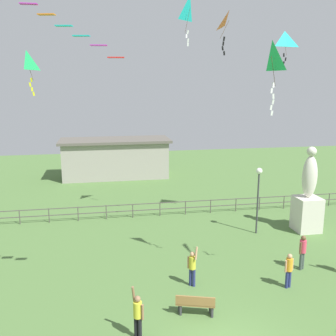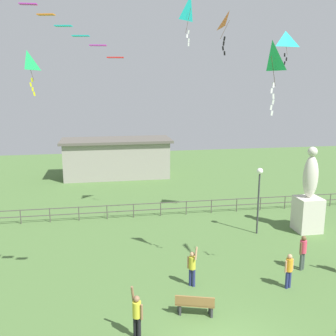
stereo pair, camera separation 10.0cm
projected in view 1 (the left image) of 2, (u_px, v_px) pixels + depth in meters
The scene contains 14 objects.
statue_monument at pixel (308, 202), 22.74m from camera, with size 1.43×1.43×5.15m.
lamppost at pixel (258, 186), 22.06m from camera, with size 0.36×0.36×3.98m.
park_bench at pixel (195, 304), 14.47m from camera, with size 1.55×0.84×0.85m.
person_2 at pixel (289, 268), 16.37m from camera, with size 0.46×0.29×1.57m.
person_3 at pixel (303, 250), 18.01m from camera, with size 0.46×0.32×1.71m.
person_4 at pixel (192, 266), 16.50m from camera, with size 0.42×0.44×1.88m.
person_5 at pixel (138, 314), 13.02m from camera, with size 0.40×0.44×1.91m.
kite_0 at pixel (27, 62), 18.09m from camera, with size 0.67×1.10×2.14m.
kite_2 at pixel (190, 9), 20.96m from camera, with size 0.93×0.87×2.67m.
kite_3 at pixel (229, 22), 17.82m from camera, with size 0.66×1.11×2.01m.
kite_5 at pixel (272, 60), 14.69m from camera, with size 0.59×0.81×2.88m.
kite_6 at pixel (284, 40), 21.20m from camera, with size 1.15×0.52×1.83m.
waterfront_railing at pixel (157, 207), 25.52m from camera, with size 36.02×0.06×0.95m.
pavilion_building at pixel (115, 158), 36.42m from camera, with size 10.36×4.35×3.67m.
Camera 1 is at (-3.84, -10.14, 8.59)m, focal length 40.63 mm.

